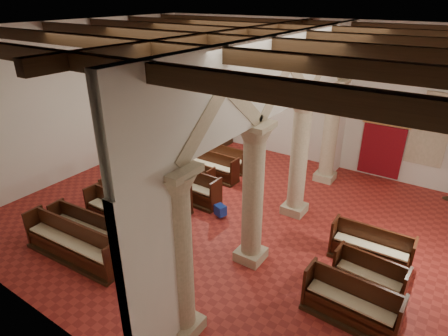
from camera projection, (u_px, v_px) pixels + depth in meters
floor at (227, 216)px, 12.72m from camera, size 14.00×14.00×0.00m
ceiling at (227, 29)px, 10.17m from camera, size 14.00×14.00×0.00m
wall_back at (304, 93)px, 15.96m from camera, size 14.00×0.02×6.00m
wall_front at (49, 224)px, 6.92m from camera, size 14.00×0.02×6.00m
wall_left at (81, 100)px, 14.96m from camera, size 0.02×12.00×6.00m
ceiling_beams at (227, 36)px, 10.24m from camera, size 13.80×11.80×0.30m
arcade at (282, 126)px, 10.30m from camera, size 0.90×11.90×6.00m
window_back at (429, 133)px, 13.77m from camera, size 1.00×0.03×2.20m
pipe_organ at (212, 115)px, 18.54m from camera, size 2.10×0.85×4.40m
lectern at (213, 144)px, 17.56m from camera, size 0.45×0.46×1.07m
dossal_curtain at (381, 151)px, 14.92m from camera, size 1.80×0.07×2.17m
hymnal_box_a at (145, 273)px, 9.74m from camera, size 0.39×0.36×0.32m
hymnal_box_b at (183, 245)px, 10.84m from camera, size 0.33×0.28×0.30m
hymnal_box_c at (220, 210)px, 12.53m from camera, size 0.43×0.39×0.36m
tube_heater_a at (57, 247)px, 10.89m from camera, size 1.07×0.37×0.11m
tube_heater_b at (122, 251)px, 10.75m from camera, size 0.94×0.44×0.10m
nave_pew_0 at (73, 248)px, 10.53m from camera, size 3.36×0.92×1.12m
nave_pew_1 at (89, 234)px, 11.20m from camera, size 2.78×0.88×1.04m
nave_pew_2 at (123, 219)px, 11.89m from camera, size 3.03×0.82×1.10m
nave_pew_3 at (139, 210)px, 12.38m from camera, size 3.40×0.93×1.09m
nave_pew_4 at (155, 196)px, 13.22m from camera, size 2.91×0.78×1.09m
nave_pew_5 at (184, 188)px, 13.72m from camera, size 3.06×0.84×1.13m
nave_pew_6 at (187, 177)px, 14.74m from camera, size 2.40×0.72×0.95m
nave_pew_7 at (203, 167)px, 15.44m from camera, size 3.15×0.74×1.06m
nave_pew_8 at (220, 160)px, 16.16m from camera, size 2.58×0.66×0.96m
aisle_pew_0 at (350, 307)px, 8.53m from camera, size 2.17×0.82×1.11m
aisle_pew_1 at (368, 280)px, 9.37m from camera, size 1.78×0.79×1.02m
aisle_pew_2 at (370, 252)px, 10.38m from camera, size 2.16×0.77×1.08m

